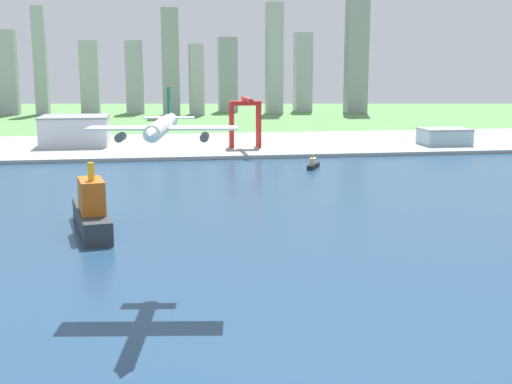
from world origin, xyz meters
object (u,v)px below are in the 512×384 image
object	(u,v)px
airplane_landing	(162,127)
tugboat_small	(313,165)
warehouse_annex	(444,136)
container_barge	(91,212)
port_crane_red	(245,112)
warehouse_main	(75,130)

from	to	relation	value
airplane_landing	tugboat_small	xyz separation A→B (m)	(88.34, 202.93, -41.39)
tugboat_small	warehouse_annex	bearing A→B (deg)	34.33
airplane_landing	container_barge	bearing A→B (deg)	108.74
tugboat_small	port_crane_red	world-z (taller)	port_crane_red
airplane_landing	warehouse_annex	world-z (taller)	airplane_landing
container_barge	warehouse_main	xyz separation A→B (m)	(-30.60, 246.11, 5.64)
warehouse_annex	airplane_landing	bearing A→B (deg)	-125.74
tugboat_small	port_crane_red	size ratio (longest dim) A/B	0.44
airplane_landing	tugboat_small	bearing A→B (deg)	66.47
airplane_landing	port_crane_red	size ratio (longest dim) A/B	1.12
tugboat_small	warehouse_main	bearing A→B (deg)	141.25
warehouse_annex	warehouse_main	bearing A→B (deg)	171.67
tugboat_small	warehouse_main	world-z (taller)	warehouse_main
airplane_landing	warehouse_annex	xyz separation A→B (m)	(201.76, 280.38, -35.45)
airplane_landing	tugboat_small	distance (m)	225.17
airplane_landing	container_barge	world-z (taller)	airplane_landing
airplane_landing	tugboat_small	world-z (taller)	airplane_landing
tugboat_small	airplane_landing	bearing A→B (deg)	-113.53
container_barge	warehouse_annex	xyz separation A→B (m)	(226.14, 208.52, 1.16)
airplane_landing	tugboat_small	size ratio (longest dim) A/B	2.54
container_barge	port_crane_red	world-z (taller)	port_crane_red
warehouse_main	container_barge	bearing A→B (deg)	-82.91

